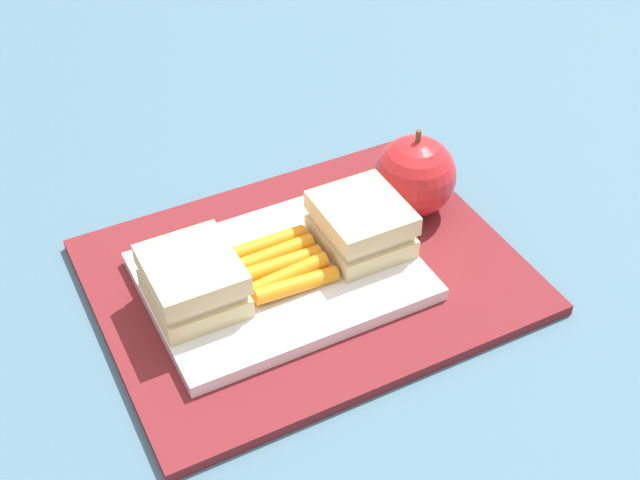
{
  "coord_description": "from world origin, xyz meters",
  "views": [
    {
      "loc": [
        -0.24,
        -0.48,
        0.51
      ],
      "look_at": [
        0.01,
        0.0,
        0.04
      ],
      "focal_mm": 47.19,
      "sensor_mm": 36.0,
      "label": 1
    }
  ],
  "objects_px": {
    "sandwich_half_left": "(193,281)",
    "carrot_sticks_bundle": "(280,265)",
    "sandwich_half_right": "(361,224)",
    "food_tray": "(281,276)",
    "apple": "(415,176)"
  },
  "relations": [
    {
      "from": "sandwich_half_left",
      "to": "carrot_sticks_bundle",
      "type": "bearing_deg",
      "value": 0.31
    },
    {
      "from": "sandwich_half_right",
      "to": "carrot_sticks_bundle",
      "type": "relative_size",
      "value": 1.02
    },
    {
      "from": "food_tray",
      "to": "sandwich_half_right",
      "type": "relative_size",
      "value": 2.88
    },
    {
      "from": "carrot_sticks_bundle",
      "to": "apple",
      "type": "height_order",
      "value": "apple"
    },
    {
      "from": "sandwich_half_right",
      "to": "apple",
      "type": "distance_m",
      "value": 0.08
    },
    {
      "from": "sandwich_half_left",
      "to": "food_tray",
      "type": "bearing_deg",
      "value": 0.0
    },
    {
      "from": "sandwich_half_left",
      "to": "carrot_sticks_bundle",
      "type": "xyz_separation_m",
      "value": [
        0.08,
        0.0,
        -0.02
      ]
    },
    {
      "from": "sandwich_half_right",
      "to": "apple",
      "type": "xyz_separation_m",
      "value": [
        0.08,
        0.03,
        0.0
      ]
    },
    {
      "from": "food_tray",
      "to": "sandwich_half_left",
      "type": "height_order",
      "value": "sandwich_half_left"
    },
    {
      "from": "carrot_sticks_bundle",
      "to": "apple",
      "type": "xyz_separation_m",
      "value": [
        0.15,
        0.03,
        0.02
      ]
    },
    {
      "from": "sandwich_half_right",
      "to": "carrot_sticks_bundle",
      "type": "bearing_deg",
      "value": 179.69
    },
    {
      "from": "sandwich_half_left",
      "to": "sandwich_half_right",
      "type": "relative_size",
      "value": 1.0
    },
    {
      "from": "carrot_sticks_bundle",
      "to": "apple",
      "type": "relative_size",
      "value": 0.89
    },
    {
      "from": "sandwich_half_left",
      "to": "apple",
      "type": "xyz_separation_m",
      "value": [
        0.23,
        0.03,
        0.0
      ]
    },
    {
      "from": "food_tray",
      "to": "sandwich_half_right",
      "type": "height_order",
      "value": "sandwich_half_right"
    }
  ]
}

